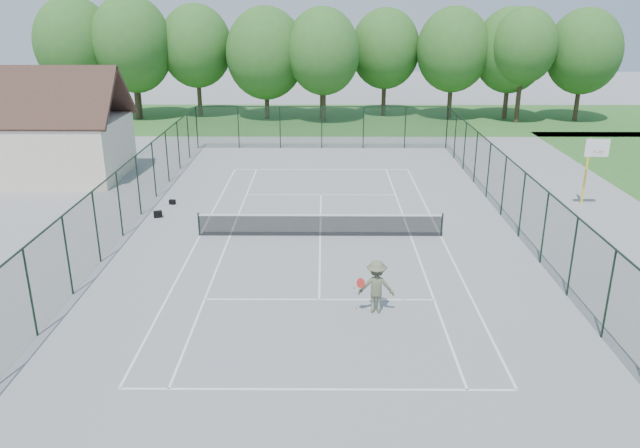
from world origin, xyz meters
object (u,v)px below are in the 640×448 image
at_px(sports_bag_a, 158,214).
at_px(tennis_net, 320,224).
at_px(basketball_goal, 592,158).
at_px(tennis_player, 376,287).

bearing_deg(sports_bag_a, tennis_net, -36.74).
height_order(tennis_net, basketball_goal, basketball_goal).
bearing_deg(basketball_goal, tennis_net, -162.23).
distance_m(sports_bag_a, tennis_player, 14.04).
relative_size(sports_bag_a, tennis_player, 0.22).
xyz_separation_m(tennis_net, sports_bag_a, (-8.04, 2.55, -0.41)).
bearing_deg(tennis_player, basketball_goal, 44.73).
bearing_deg(sports_bag_a, basketball_goal, -14.27).
relative_size(tennis_net, sports_bag_a, 27.25).
xyz_separation_m(tennis_net, basketball_goal, (13.76, 4.41, 1.99)).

